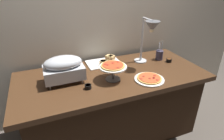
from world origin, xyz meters
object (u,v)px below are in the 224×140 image
(pizza_plate_front, at_px, (149,79))
(sandwich_platter, at_px, (105,61))
(chafing_dish, at_px, (64,68))
(pizza_plate_center, at_px, (113,68))
(utensil_holder, at_px, (159,55))
(sauce_cup_near, at_px, (169,60))
(sauce_cup_far, at_px, (88,87))
(heat_lamp, at_px, (150,31))

(pizza_plate_front, height_order, sandwich_platter, sandwich_platter)
(chafing_dish, distance_m, pizza_plate_front, 0.81)
(chafing_dish, bearing_deg, pizza_plate_front, -19.74)
(pizza_plate_center, xyz_separation_m, utensil_holder, (0.69, 0.24, -0.07))
(pizza_plate_center, bearing_deg, utensil_holder, 19.30)
(pizza_plate_front, bearing_deg, sandwich_platter, 116.30)
(sauce_cup_near, relative_size, sauce_cup_far, 1.06)
(sauce_cup_near, bearing_deg, pizza_plate_center, -169.66)
(sauce_cup_near, relative_size, utensil_holder, 0.27)
(heat_lamp, height_order, pizza_plate_front, heat_lamp)
(pizza_plate_front, relative_size, sandwich_platter, 0.76)
(chafing_dish, relative_size, pizza_plate_center, 1.38)
(heat_lamp, relative_size, utensil_holder, 2.20)
(heat_lamp, bearing_deg, sauce_cup_near, 0.34)
(sauce_cup_near, bearing_deg, sauce_cup_far, -168.35)
(sandwich_platter, bearing_deg, sauce_cup_near, -19.26)
(sandwich_platter, bearing_deg, pizza_plate_center, -99.20)
(chafing_dish, height_order, sauce_cup_far, chafing_dish)
(heat_lamp, distance_m, sauce_cup_near, 0.47)
(sauce_cup_near, xyz_separation_m, utensil_holder, (-0.06, 0.10, 0.04))
(sauce_cup_far, bearing_deg, sauce_cup_near, 11.65)
(sandwich_platter, relative_size, sauce_cup_far, 6.33)
(chafing_dish, xyz_separation_m, sauce_cup_far, (0.17, -0.20, -0.12))
(sandwich_platter, height_order, sauce_cup_far, sandwich_platter)
(pizza_plate_front, bearing_deg, sauce_cup_far, 173.33)
(heat_lamp, height_order, pizza_plate_center, heat_lamp)
(pizza_plate_center, distance_m, sandwich_platter, 0.40)
(heat_lamp, relative_size, sandwich_platter, 1.35)
(chafing_dish, relative_size, pizza_plate_front, 1.27)
(chafing_dish, relative_size, utensil_holder, 1.56)
(chafing_dish, xyz_separation_m, utensil_holder, (1.12, 0.11, -0.09))
(sauce_cup_near, bearing_deg, sandwich_platter, 160.74)
(pizza_plate_front, distance_m, sauce_cup_near, 0.52)
(sauce_cup_near, bearing_deg, heat_lamp, -179.66)
(chafing_dish, distance_m, sandwich_platter, 0.57)
(chafing_dish, height_order, pizza_plate_front, chafing_dish)
(sauce_cup_near, height_order, sauce_cup_far, sauce_cup_near)
(chafing_dish, height_order, utensil_holder, chafing_dish)
(pizza_plate_front, height_order, utensil_holder, utensil_holder)
(heat_lamp, distance_m, sauce_cup_far, 0.84)
(pizza_plate_center, bearing_deg, sandwich_platter, 80.80)
(sauce_cup_far, xyz_separation_m, utensil_holder, (0.95, 0.31, 0.04))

